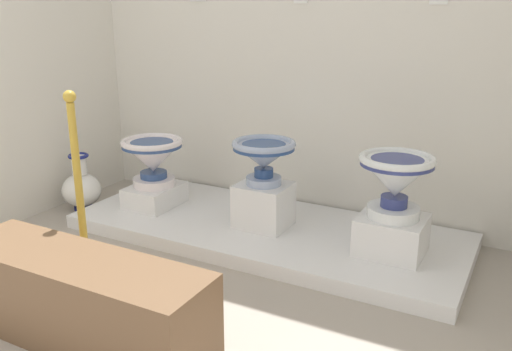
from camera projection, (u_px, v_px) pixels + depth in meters
name	position (u px, v px, depth m)	size (l,w,h in m)	color
display_platform	(266.00, 231.00, 3.53)	(2.50, 0.99, 0.09)	white
plinth_block_tall_cobalt	(155.00, 195.00, 3.83)	(0.30, 0.39, 0.14)	white
antique_toilet_tall_cobalt	(153.00, 156.00, 3.75)	(0.42, 0.42, 0.33)	white
plinth_block_leftmost	(264.00, 205.00, 3.45)	(0.32, 0.29, 0.28)	white
antique_toilet_leftmost	(264.00, 155.00, 3.35)	(0.40, 0.40, 0.28)	#9DADCC
plinth_block_squat_floral	(391.00, 235.00, 3.08)	(0.37, 0.33, 0.22)	white
antique_toilet_squat_floral	(396.00, 178.00, 2.98)	(0.41, 0.41, 0.36)	white
decorative_vase_corner	(81.00, 188.00, 3.97)	(0.28, 0.28, 0.42)	navy
stanchion_post_near_left	(82.00, 224.00, 2.87)	(0.24, 0.24, 1.04)	gold
museum_bench	(81.00, 300.00, 2.40)	(1.25, 0.36, 0.40)	brown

